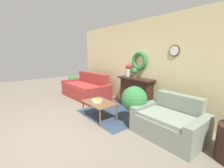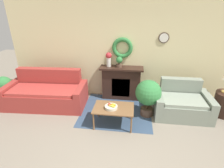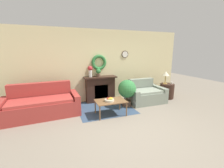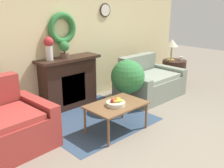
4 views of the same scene
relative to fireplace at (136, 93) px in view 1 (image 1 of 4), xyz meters
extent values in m
plane|color=gray|center=(0.09, -2.45, -0.49)|extent=(16.00, 16.00, 0.00)
cube|color=#334760|center=(-0.06, -0.75, -0.49)|extent=(1.80, 1.70, 0.01)
cube|color=beige|center=(0.09, 0.21, 0.86)|extent=(6.80, 0.06, 2.70)
cylinder|color=#382319|center=(1.09, 0.16, 1.29)|extent=(0.28, 0.02, 0.28)
cylinder|color=white|center=(1.09, 0.15, 1.29)|extent=(0.23, 0.01, 0.23)
torus|color=#337A3D|center=(0.00, 0.12, 0.99)|extent=(0.57, 0.11, 0.57)
cube|color=#331E16|center=(0.00, 0.01, -0.03)|extent=(1.08, 0.34, 0.92)
cube|color=black|center=(0.00, -0.15, -0.10)|extent=(0.52, 0.02, 0.55)
cube|color=orange|center=(0.00, -0.16, -0.16)|extent=(0.42, 0.01, 0.30)
cube|color=#331E16|center=(0.00, -0.03, 0.45)|extent=(1.22, 0.41, 0.05)
cube|color=#9E332D|center=(-2.01, -0.81, -0.26)|extent=(1.84, 0.86, 0.47)
cube|color=#9E332D|center=(-2.03, -0.33, -0.02)|extent=(1.81, 0.32, 0.95)
cube|color=#9E332D|center=(-3.00, -0.76, -0.19)|extent=(0.22, 0.98, 0.61)
cube|color=#9E332D|center=(-1.03, -0.65, -0.19)|extent=(0.22, 0.98, 0.61)
cube|color=#AD3832|center=(-2.01, -0.81, 0.01)|extent=(1.77, 0.79, 0.08)
cube|color=gray|center=(1.58, -0.81, -0.28)|extent=(1.01, 0.73, 0.42)
cube|color=gray|center=(1.58, -0.34, -0.07)|extent=(1.01, 0.21, 0.84)
cube|color=gray|center=(0.99, -0.71, -0.21)|extent=(0.17, 0.94, 0.56)
cube|color=gray|center=(2.17, -0.71, -0.21)|extent=(0.17, 0.94, 0.56)
cube|color=gray|center=(1.58, -0.81, -0.03)|extent=(0.97, 0.68, 0.08)
cube|color=brown|center=(-0.06, -1.34, -0.05)|extent=(0.91, 0.60, 0.03)
cylinder|color=brown|center=(-0.47, -1.60, -0.28)|extent=(0.04, 0.04, 0.43)
cylinder|color=brown|center=(0.35, -1.60, -0.28)|extent=(0.04, 0.04, 0.43)
cylinder|color=brown|center=(-0.47, -1.08, -0.28)|extent=(0.04, 0.04, 0.43)
cylinder|color=brown|center=(0.35, -1.08, -0.28)|extent=(0.04, 0.04, 0.43)
cylinder|color=beige|center=(-0.11, -1.38, -0.01)|extent=(0.29, 0.29, 0.06)
sphere|color=#B2231E|center=(-0.15, -1.36, 0.04)|extent=(0.07, 0.07, 0.07)
sphere|color=orange|center=(-0.08, -1.38, 0.04)|extent=(0.08, 0.08, 0.08)
sphere|color=orange|center=(-0.04, -1.38, 0.04)|extent=(0.07, 0.07, 0.07)
ellipsoid|color=yellow|center=(-0.10, -1.41, 0.04)|extent=(0.17, 0.11, 0.04)
cylinder|color=silver|center=(-0.37, 0.01, 0.61)|extent=(0.12, 0.12, 0.26)
sphere|color=#B72D33|center=(-0.37, 0.01, 0.80)|extent=(0.17, 0.17, 0.17)
cylinder|color=brown|center=(-0.07, -0.01, 0.52)|extent=(0.16, 0.16, 0.08)
cylinder|color=#4C3823|center=(-0.07, -0.01, 0.59)|extent=(0.03, 0.03, 0.05)
sphere|color=#337A3D|center=(-0.07, -0.01, 0.69)|extent=(0.18, 0.18, 0.18)
cylinder|color=brown|center=(-3.30, -0.61, -0.39)|extent=(0.28, 0.28, 0.19)
cylinder|color=#4C3823|center=(-3.30, -0.61, -0.23)|extent=(0.04, 0.04, 0.12)
sphere|color=#337A3D|center=(-3.30, -0.61, 0.02)|extent=(0.45, 0.45, 0.45)
cylinder|color=brown|center=(0.72, -0.85, -0.39)|extent=(0.31, 0.31, 0.19)
cylinder|color=#4C3823|center=(0.72, -0.85, -0.21)|extent=(0.05, 0.05, 0.17)
sphere|color=#337A3D|center=(0.72, -0.85, 0.14)|extent=(0.62, 0.62, 0.62)
camera|label=1|loc=(3.11, -3.43, 1.22)|focal=24.00mm
camera|label=2|loc=(0.34, -4.69, 2.03)|focal=28.00mm
camera|label=3|loc=(-1.50, -5.37, 1.42)|focal=24.00mm
camera|label=4|loc=(-2.69, -3.98, 1.45)|focal=42.00mm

